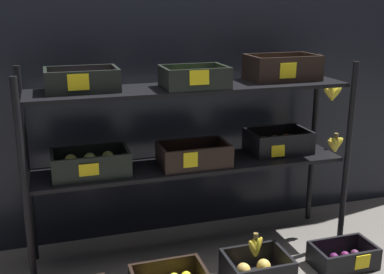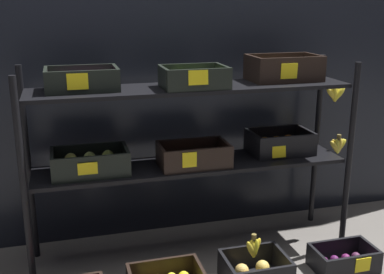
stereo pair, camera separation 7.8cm
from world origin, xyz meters
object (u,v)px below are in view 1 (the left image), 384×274
(crate_ground_plum, at_px, (343,258))
(banana_bunch_loose, at_px, (256,247))
(display_rack, at_px, (196,125))
(crate_ground_apple_gold, at_px, (257,271))

(crate_ground_plum, xyz_separation_m, banana_bunch_loose, (-0.51, 0.00, 0.15))
(crate_ground_plum, relative_size, banana_bunch_loose, 2.59)
(banana_bunch_loose, bearing_deg, display_rack, 115.54)
(display_rack, bearing_deg, crate_ground_apple_gold, -62.20)
(display_rack, xyz_separation_m, crate_ground_apple_gold, (0.20, -0.38, -0.67))
(crate_ground_plum, bearing_deg, display_rack, 150.71)
(display_rack, relative_size, banana_bunch_loose, 14.20)
(crate_ground_apple_gold, height_order, banana_bunch_loose, banana_bunch_loose)
(crate_ground_apple_gold, xyz_separation_m, banana_bunch_loose, (-0.02, -0.01, 0.14))
(crate_ground_apple_gold, relative_size, crate_ground_plum, 0.97)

